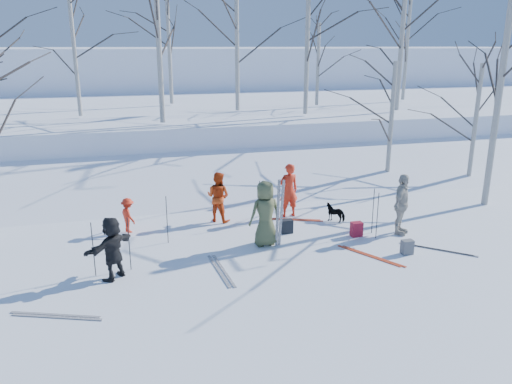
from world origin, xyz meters
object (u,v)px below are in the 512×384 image
object	(u,v)px
skier_grey_west	(112,248)
backpack_red	(356,229)
backpack_dark	(287,226)
dog	(336,212)
backpack_grey	(407,247)
skier_cream_east	(402,204)
skier_olive_center	(265,214)
skier_red_north	(289,190)
skier_redor_behind	(218,197)
skier_red_seated	(128,215)

from	to	relation	value
skier_grey_west	backpack_red	world-z (taller)	skier_grey_west
skier_grey_west	backpack_dark	world-z (taller)	skier_grey_west
dog	backpack_dark	size ratio (longest dim) A/B	1.63
skier_grey_west	backpack_grey	distance (m)	7.42
skier_cream_east	skier_grey_west	xyz separation A→B (m)	(-7.96, -0.80, -0.13)
skier_olive_center	skier_red_north	world-z (taller)	skier_olive_center
skier_red_north	skier_cream_east	size ratio (longest dim) A/B	0.97
skier_redor_behind	dog	size ratio (longest dim) A/B	2.40
backpack_grey	skier_grey_west	bearing A→B (deg)	175.75
skier_redor_behind	skier_cream_east	bearing A→B (deg)	-167.52
skier_olive_center	skier_grey_west	bearing A→B (deg)	6.27
skier_red_north	dog	bearing A→B (deg)	143.00
skier_redor_behind	skier_cream_east	world-z (taller)	skier_cream_east
skier_red_seated	backpack_dark	size ratio (longest dim) A/B	2.57
skier_redor_behind	dog	bearing A→B (deg)	-155.85
backpack_grey	skier_red_seated	bearing A→B (deg)	153.02
skier_red_north	backpack_dark	bearing A→B (deg)	64.86
skier_red_seated	backpack_grey	distance (m)	7.83
backpack_red	skier_olive_center	bearing A→B (deg)	178.52
dog	backpack_dark	bearing A→B (deg)	-29.08
skier_red_north	backpack_red	bearing A→B (deg)	116.95
skier_red_seated	backpack_red	world-z (taller)	skier_red_seated
skier_olive_center	skier_red_seated	world-z (taller)	skier_olive_center
skier_redor_behind	backpack_dark	distance (m)	2.36
skier_redor_behind	skier_cream_east	xyz separation A→B (m)	(4.84, -2.46, 0.11)
backpack_dark	skier_red_north	bearing A→B (deg)	69.27
skier_red_seated	backpack_grey	world-z (taller)	skier_red_seated
skier_redor_behind	skier_red_seated	bearing A→B (deg)	45.01
skier_red_north	skier_redor_behind	bearing A→B (deg)	-8.14
skier_grey_west	backpack_red	bearing A→B (deg)	143.15
skier_red_north	skier_cream_east	world-z (taller)	skier_cream_east
dog	skier_redor_behind	bearing A→B (deg)	-62.04
skier_cream_east	backpack_grey	distance (m)	1.63
skier_redor_behind	skier_grey_west	size ratio (longest dim) A/B	1.03
skier_olive_center	skier_redor_behind	bearing A→B (deg)	-77.39
skier_olive_center	skier_red_north	size ratio (longest dim) A/B	1.05
skier_red_north	skier_red_seated	distance (m)	4.96
skier_red_seated	dog	xyz separation A→B (m)	(6.21, -0.69, -0.24)
skier_cream_east	skier_olive_center	bearing A→B (deg)	133.48
skier_cream_east	dog	distance (m)	2.10
skier_red_seated	backpack_grey	bearing A→B (deg)	-140.66
skier_olive_center	backpack_dark	world-z (taller)	skier_olive_center
skier_red_seated	backpack_dark	bearing A→B (deg)	-129.66
skier_cream_east	backpack_dark	xyz separation A→B (m)	(-3.13, 0.93, -0.69)
skier_redor_behind	dog	world-z (taller)	skier_redor_behind
skier_red_north	skier_redor_behind	xyz separation A→B (m)	(-2.23, 0.15, -0.08)
skier_olive_center	skier_red_north	bearing A→B (deg)	-131.60
dog	skier_red_seated	bearing A→B (deg)	-53.11
skier_cream_east	backpack_grey	xyz separation A→B (m)	(-0.58, -1.35, -0.70)
backpack_red	backpack_grey	world-z (taller)	backpack_red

